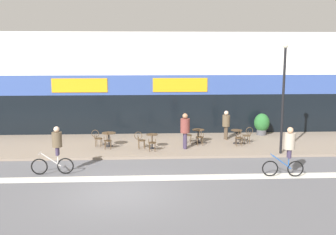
{
  "coord_description": "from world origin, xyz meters",
  "views": [
    {
      "loc": [
        1.05,
        -13.84,
        5.09
      ],
      "look_at": [
        2.13,
        6.85,
        1.64
      ],
      "focal_mm": 42.0,
      "sensor_mm": 36.0,
      "label": 1
    }
  ],
  "objects": [
    {
      "name": "pedestrian_near_end",
      "position": [
        2.97,
        6.03,
        1.23
      ],
      "size": [
        0.54,
        0.54,
        1.86
      ],
      "rotation": [
        0.0,
        0.0,
        3.28
      ],
      "color": "#382D47",
      "rests_on": "sidewalk_slab"
    },
    {
      "name": "bistro_table_3",
      "position": [
        5.91,
        7.07,
        0.65
      ],
      "size": [
        0.64,
        0.64,
        0.75
      ],
      "color": "black",
      "rests_on": "sidewalk_slab"
    },
    {
      "name": "cafe_chair_0_side",
      "position": [
        -1.66,
        6.76,
        0.64
      ],
      "size": [
        0.6,
        0.45,
        0.9
      ],
      "rotation": [
        0.0,
        0.0,
        -0.13
      ],
      "color": "#4C3823",
      "rests_on": "sidewalk_slab"
    },
    {
      "name": "lamp_post",
      "position": [
        7.63,
        4.82,
        3.23
      ],
      "size": [
        0.26,
        0.26,
        5.41
      ],
      "color": "black",
      "rests_on": "sidewalk_slab"
    },
    {
      "name": "ground_plane",
      "position": [
        0.0,
        0.0,
        0.0
      ],
      "size": [
        120.0,
        120.0,
        0.0
      ],
      "primitive_type": "plane",
      "color": "#5B5B60"
    },
    {
      "name": "bike_lane_stripe",
      "position": [
        0.0,
        1.62,
        0.0
      ],
      "size": [
        36.0,
        0.7,
        0.01
      ],
      "primitive_type": "cube",
      "color": "silver",
      "rests_on": "ground"
    },
    {
      "name": "cyclist_1",
      "position": [
        6.78,
        1.54,
        1.21
      ],
      "size": [
        1.71,
        0.54,
        2.08
      ],
      "rotation": [
        0.0,
        0.0,
        3.05
      ],
      "color": "black",
      "rests_on": "ground"
    },
    {
      "name": "cafe_chair_2_near",
      "position": [
        3.84,
        6.73,
        0.64
      ],
      "size": [
        0.45,
        0.6,
        0.9
      ],
      "rotation": [
        0.0,
        0.0,
        1.7
      ],
      "color": "#4C3823",
      "rests_on": "sidewalk_slab"
    },
    {
      "name": "bistro_table_1",
      "position": [
        1.26,
        6.17,
        0.65
      ],
      "size": [
        0.62,
        0.62,
        0.75
      ],
      "color": "black",
      "rests_on": "sidewalk_slab"
    },
    {
      "name": "cafe_chair_2_side",
      "position": [
        3.2,
        7.36,
        0.64
      ],
      "size": [
        0.6,
        0.45,
        0.9
      ],
      "rotation": [
        0.0,
        0.0,
        -0.14
      ],
      "color": "#4C3823",
      "rests_on": "sidewalk_slab"
    },
    {
      "name": "sidewalk_slab",
      "position": [
        0.0,
        7.25,
        0.06
      ],
      "size": [
        40.0,
        5.5,
        0.12
      ],
      "primitive_type": "cube",
      "color": "gray",
      "rests_on": "ground"
    },
    {
      "name": "cyclist_0",
      "position": [
        -2.82,
        2.36,
        1.15
      ],
      "size": [
        1.77,
        0.49,
        2.05
      ],
      "rotation": [
        0.0,
        0.0,
        3.19
      ],
      "color": "black",
      "rests_on": "ground"
    },
    {
      "name": "planter_pot",
      "position": [
        7.95,
        9.25,
        0.81
      ],
      "size": [
        0.92,
        0.92,
        1.31
      ],
      "color": "#4C4C51",
      "rests_on": "sidewalk_slab"
    },
    {
      "name": "pedestrian_far_end",
      "position": [
        5.53,
        8.12,
        1.11
      ],
      "size": [
        0.51,
        0.51,
        1.67
      ],
      "rotation": [
        0.0,
        0.0,
        0.21
      ],
      "color": "#4C3D2D",
      "rests_on": "sidewalk_slab"
    },
    {
      "name": "storefront_facade",
      "position": [
        0.0,
        11.97,
        3.13
      ],
      "size": [
        40.0,
        4.06,
        6.29
      ],
      "color": "silver",
      "rests_on": "ground"
    },
    {
      "name": "cafe_chair_1_near",
      "position": [
        1.25,
        5.54,
        0.64
      ],
      "size": [
        0.43,
        0.59,
        0.9
      ],
      "rotation": [
        0.0,
        0.0,
        1.51
      ],
      "color": "#4C3823",
      "rests_on": "sidewalk_slab"
    },
    {
      "name": "cafe_chair_3_side",
      "position": [
        6.54,
        7.08,
        0.64
      ],
      "size": [
        0.59,
        0.44,
        0.9
      ],
      "rotation": [
        0.0,
        0.0,
        3.25
      ],
      "color": "#4C3823",
      "rests_on": "sidewalk_slab"
    },
    {
      "name": "cafe_chair_1_side",
      "position": [
        0.63,
        6.16,
        0.64
      ],
      "size": [
        0.6,
        0.45,
        0.9
      ],
      "rotation": [
        0.0,
        0.0,
        0.13
      ],
      "color": "#4C3823",
      "rests_on": "sidewalk_slab"
    },
    {
      "name": "cafe_chair_0_near",
      "position": [
        -1.04,
        6.12,
        0.64
      ],
      "size": [
        0.42,
        0.58,
        0.9
      ],
      "rotation": [
        0.0,
        0.0,
        1.52
      ],
      "color": "#4C3823",
      "rests_on": "sidewalk_slab"
    },
    {
      "name": "bistro_table_0",
      "position": [
        -1.03,
        6.75,
        0.65
      ],
      "size": [
        0.75,
        0.75,
        0.74
      ],
      "color": "black",
      "rests_on": "sidewalk_slab"
    },
    {
      "name": "cafe_chair_3_near",
      "position": [
        5.92,
        6.44,
        0.64
      ],
      "size": [
        0.43,
        0.59,
        0.9
      ],
      "rotation": [
        0.0,
        0.0,
        1.64
      ],
      "color": "#4C3823",
      "rests_on": "sidewalk_slab"
    },
    {
      "name": "bistro_table_2",
      "position": [
        3.83,
        7.35,
        0.65
      ],
      "size": [
        0.68,
        0.68,
        0.74
      ],
      "color": "black",
      "rests_on": "sidewalk_slab"
    }
  ]
}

